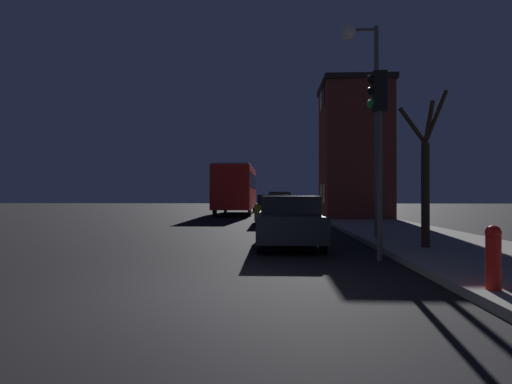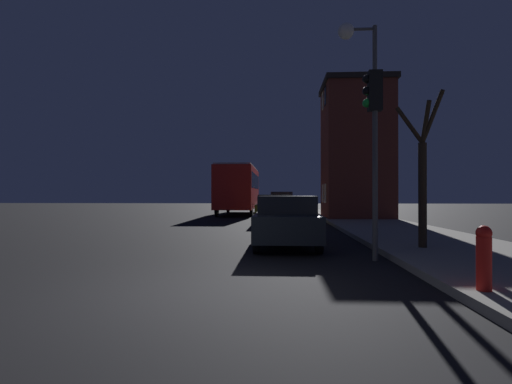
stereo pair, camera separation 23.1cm
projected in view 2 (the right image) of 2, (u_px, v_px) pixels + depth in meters
ground_plane at (186, 293)px, 5.98m from camera, size 120.00×120.00×0.00m
brick_building at (356, 150)px, 23.56m from camera, size 3.96×4.34×7.94m
streetlamp at (360, 78)px, 12.62m from camera, size 1.23×0.51×6.78m
traffic_light at (374, 124)px, 8.93m from camera, size 0.43×0.24×4.25m
bare_tree at (423, 176)px, 10.02m from camera, size 0.91×1.02×3.81m
bus at (239, 186)px, 29.80m from camera, size 2.55×9.31×3.52m
car_near_lane at (287, 220)px, 11.32m from camera, size 1.74×4.24×1.44m
car_mid_lane at (274, 209)px, 20.09m from camera, size 1.76×4.32×1.47m
car_far_lane at (282, 202)px, 30.23m from camera, size 1.80×4.27×1.68m
fire_hydrant at (484, 256)px, 5.54m from camera, size 0.21×0.21×0.91m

